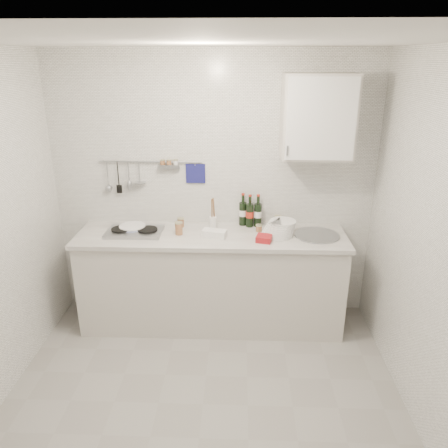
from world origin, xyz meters
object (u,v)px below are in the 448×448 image
Objects in this scene: plate_stack_sink at (279,228)px; wine_bottles at (250,210)px; utensil_crock at (213,221)px; wall_cabinet at (318,117)px; plate_stack_hob at (131,228)px.

wine_bottles is at bearing 139.43° from plate_stack_sink.
wall_cabinet is at bearing -2.89° from utensil_crock.
wine_bottles reaches higher than plate_stack_sink.
plate_stack_hob is at bearing -177.71° from wall_cabinet.
plate_stack_hob is at bearing -170.89° from wine_bottles.
utensil_crock is (-0.35, -0.06, -0.09)m from wine_bottles.
wine_bottles reaches higher than utensil_crock.
wall_cabinet is 1.04m from wine_bottles.
wine_bottles is at bearing 9.11° from plate_stack_hob.
wine_bottles reaches higher than plate_stack_hob.
wine_bottles is (1.09, 0.18, 0.13)m from plate_stack_hob.
wall_cabinet reaches higher than plate_stack_sink.
wall_cabinet is 2.37× the size of utensil_crock.
utensil_crock is (-0.89, 0.05, -0.96)m from wall_cabinet.
utensil_crock reaches higher than plate_stack_hob.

